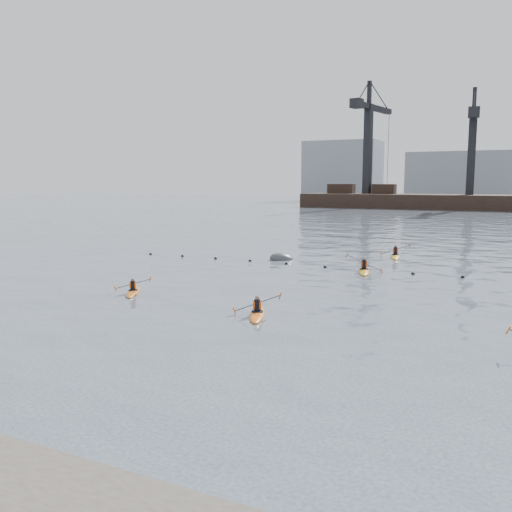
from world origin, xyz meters
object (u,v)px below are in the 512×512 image
object	(u,v)px
mooring_buoy	(282,260)
kayaker_0	(257,313)
kayaker_3	(364,270)
kayaker_2	(133,291)
kayaker_5	(395,256)

from	to	relation	value
mooring_buoy	kayaker_0	bearing A→B (deg)	-70.32
kayaker_3	mooring_buoy	xyz separation A→B (m)	(-7.11, 2.82, -0.11)
kayaker_0	kayaker_2	distance (m)	8.26
kayaker_0	kayaker_3	distance (m)	13.66
kayaker_0	kayaker_5	size ratio (longest dim) A/B	0.89
kayaker_2	kayaker_5	bearing A→B (deg)	34.08
kayaker_0	mooring_buoy	world-z (taller)	kayaker_0
kayaker_5	kayaker_3	bearing A→B (deg)	-104.65
kayaker_0	mooring_buoy	bearing A→B (deg)	87.15
kayaker_2	kayaker_5	size ratio (longest dim) A/B	0.78
kayaker_2	kayaker_3	world-z (taller)	kayaker_3
kayaker_2	kayaker_3	size ratio (longest dim) A/B	0.78
kayaker_5	mooring_buoy	size ratio (longest dim) A/B	1.79
kayaker_2	mooring_buoy	xyz separation A→B (m)	(2.26, 14.97, -0.09)
kayaker_2	kayaker_5	world-z (taller)	kayaker_5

